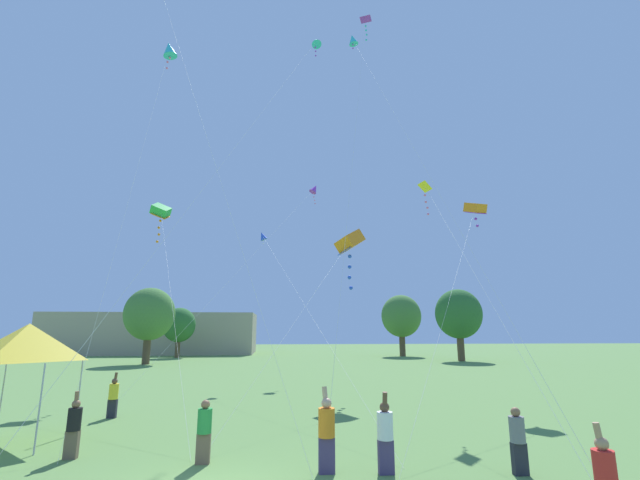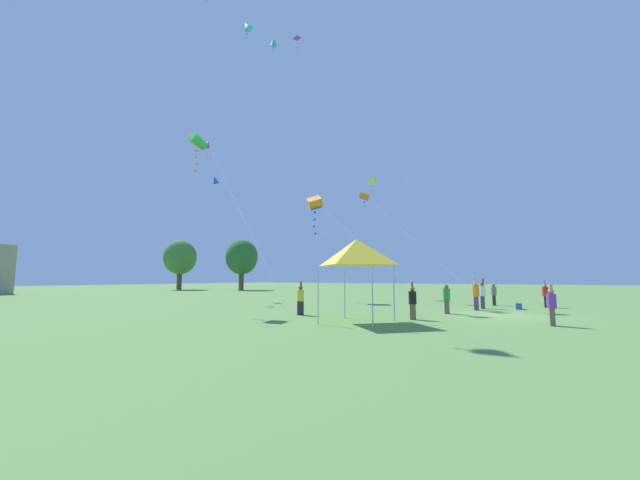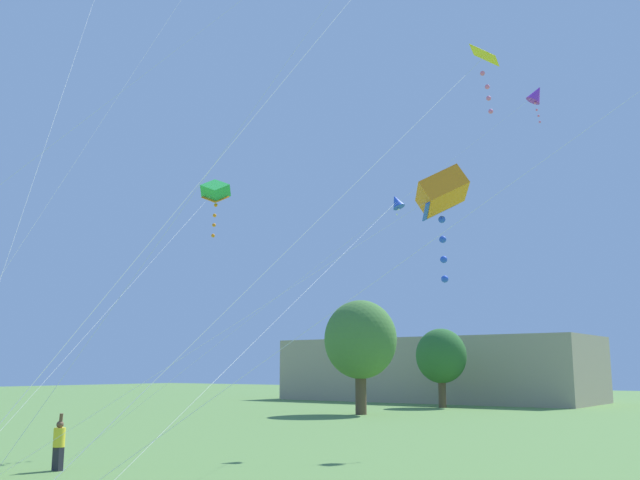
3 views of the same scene
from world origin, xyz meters
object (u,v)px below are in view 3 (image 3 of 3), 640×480
at_px(kite_blue_diamond_2, 396,202).
at_px(kite_green_box_3, 215,192).
at_px(kite_yellow_delta_0, 485,60).
at_px(kite_orange_box_10, 442,194).
at_px(person_yellow_shirt, 59,443).
at_px(kite_purple_diamond_5, 536,95).

xyz_separation_m(kite_blue_diamond_2, kite_green_box_3, (-6.40, -5.12, 0.37)).
xyz_separation_m(kite_yellow_delta_0, kite_orange_box_10, (-3.46, 4.46, -2.11)).
xyz_separation_m(person_yellow_shirt, kite_yellow_delta_0, (14.63, 1.57, 10.13)).
height_order(kite_yellow_delta_0, kite_orange_box_10, kite_yellow_delta_0).
distance_m(person_yellow_shirt, kite_green_box_3, 12.93).
bearing_deg(kite_purple_diamond_5, person_yellow_shirt, -117.28).
distance_m(person_yellow_shirt, kite_yellow_delta_0, 17.87).
relative_size(person_yellow_shirt, kite_orange_box_10, 0.14).
bearing_deg(kite_blue_diamond_2, kite_green_box_3, -141.35).
bearing_deg(kite_purple_diamond_5, kite_orange_box_10, -85.20).
xyz_separation_m(kite_green_box_3, kite_orange_box_10, (12.05, -1.82, -2.21)).
distance_m(person_yellow_shirt, kite_purple_diamond_5, 27.17).
bearing_deg(kite_yellow_delta_0, kite_green_box_3, 157.96).
height_order(kite_blue_diamond_2, kite_purple_diamond_5, kite_purple_diamond_5).
xyz_separation_m(kite_blue_diamond_2, kite_orange_box_10, (5.65, -6.94, -1.84)).
relative_size(person_yellow_shirt, kite_blue_diamond_2, 0.09).
relative_size(kite_yellow_delta_0, kite_blue_diamond_2, 0.65).
xyz_separation_m(kite_green_box_3, kite_purple_diamond_5, (10.92, 11.62, 5.83)).
bearing_deg(kite_yellow_delta_0, kite_blue_diamond_2, 128.66).
xyz_separation_m(person_yellow_shirt, kite_green_box_3, (-0.88, 7.86, 10.23)).
bearing_deg(kite_orange_box_10, kite_green_box_3, 171.39).
distance_m(kite_yellow_delta_0, kite_purple_diamond_5, 19.41).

